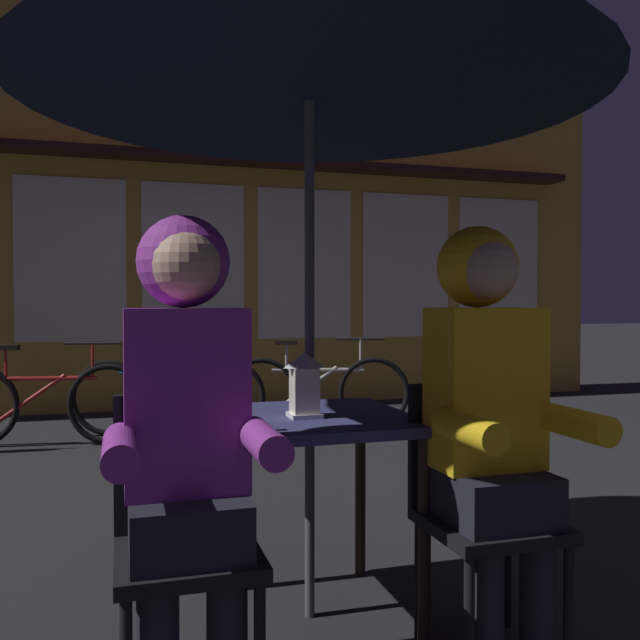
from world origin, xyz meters
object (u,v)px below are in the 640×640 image
at_px(lantern, 304,383).
at_px(bicycle_fourth, 318,392).
at_px(person_right_hooded, 489,396).
at_px(bicycle_third, 168,395).
at_px(patio_umbrella, 309,48).
at_px(bicycle_second, 43,403).
at_px(chair_left, 185,528).
at_px(chair_right, 479,501).
at_px(cafe_table, 310,443).
at_px(person_left_hooded, 187,409).

distance_m(lantern, bicycle_fourth, 3.74).
height_order(person_right_hooded, bicycle_third, person_right_hooded).
bearing_deg(patio_umbrella, bicycle_second, 109.88).
bearing_deg(chair_left, bicycle_fourth, 68.20).
distance_m(patio_umbrella, bicycle_third, 4.02).
height_order(patio_umbrella, bicycle_third, patio_umbrella).
distance_m(chair_left, bicycle_third, 4.00).
xyz_separation_m(patio_umbrella, chair_right, (0.48, -0.37, -1.57)).
bearing_deg(lantern, chair_left, -144.42).
height_order(lantern, person_right_hooded, person_right_hooded).
bearing_deg(chair_left, bicycle_second, 101.36).
distance_m(bicycle_second, bicycle_third, 1.01).
xyz_separation_m(cafe_table, person_right_hooded, (0.48, -0.43, 0.21)).
bearing_deg(bicycle_third, cafe_table, -86.04).
xyz_separation_m(chair_left, chair_right, (0.96, 0.00, 0.00)).
bearing_deg(bicycle_fourth, chair_right, -98.59).
height_order(patio_umbrella, person_right_hooded, patio_umbrella).
bearing_deg(person_right_hooded, bicycle_third, 100.23).
xyz_separation_m(cafe_table, chair_left, (-0.48, -0.37, -0.15)).
bearing_deg(person_left_hooded, chair_left, 90.00).
bearing_deg(bicycle_second, lantern, -70.86).
bearing_deg(bicycle_fourth, person_right_hooded, -98.46).
height_order(lantern, bicycle_fourth, lantern).
height_order(patio_umbrella, chair_right, patio_umbrella).
bearing_deg(person_right_hooded, chair_left, 176.61).
xyz_separation_m(chair_right, person_left_hooded, (-0.96, -0.06, 0.36)).
height_order(lantern, person_left_hooded, person_left_hooded).
bearing_deg(person_right_hooded, cafe_table, 138.43).
xyz_separation_m(person_right_hooded, bicycle_second, (-1.73, 3.88, -0.50)).
bearing_deg(bicycle_third, bicycle_second, -170.11).
relative_size(patio_umbrella, bicycle_second, 1.39).
bearing_deg(chair_right, lantern, 148.06).
bearing_deg(cafe_table, bicycle_third, 93.96).
height_order(chair_right, bicycle_third, chair_right).
bearing_deg(patio_umbrella, person_left_hooded, -138.43).
xyz_separation_m(bicycle_second, bicycle_third, (1.00, 0.17, 0.00)).
relative_size(lantern, person_left_hooded, 0.17).
height_order(chair_right, bicycle_second, chair_right).
xyz_separation_m(chair_right, person_right_hooded, (0.00, -0.06, 0.36)).
xyz_separation_m(lantern, bicycle_fourth, (1.09, 3.53, -0.51)).
xyz_separation_m(lantern, person_left_hooded, (-0.45, -0.38, -0.01)).
distance_m(lantern, bicycle_third, 3.72).
height_order(lantern, chair_right, lantern).
distance_m(lantern, person_right_hooded, 0.64).
height_order(chair_left, person_left_hooded, person_left_hooded).
relative_size(cafe_table, patio_umbrella, 0.32).
height_order(chair_right, person_left_hooded, person_left_hooded).
relative_size(bicycle_third, bicycle_fourth, 1.00).
xyz_separation_m(lantern, person_right_hooded, (0.51, -0.38, -0.01)).
distance_m(bicycle_second, bicycle_fourth, 2.31).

